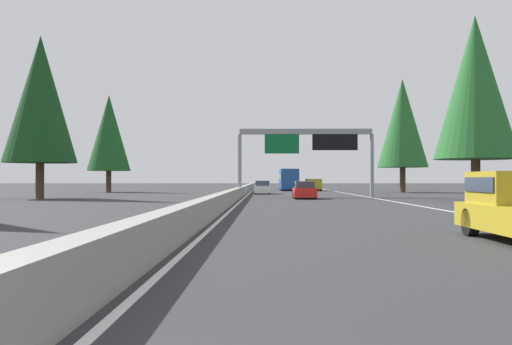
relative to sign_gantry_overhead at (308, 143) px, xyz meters
name	(u,v)px	position (x,y,z in m)	size (l,w,h in m)	color
ground_plane	(247,194)	(10.71, 6.04, -5.04)	(320.00, 320.00, 0.00)	#2D2D30
median_barrier	(249,187)	(30.71, 6.34, -4.59)	(180.00, 0.56, 0.90)	gray
shoulder_stripe_right	(337,192)	(20.71, -5.48, -5.04)	(160.00, 0.16, 0.01)	silver
shoulder_stripe_median	(251,192)	(20.71, 5.79, -5.04)	(160.00, 0.16, 0.01)	silver
sign_gantry_overhead	(308,143)	(0.00, 0.00, 0.00)	(0.50, 12.68, 6.34)	gray
sedan_near_right	(304,191)	(-4.90, 0.65, -4.36)	(4.40, 1.80, 1.47)	red
sedan_far_center	(263,188)	(9.86, 4.24, -4.36)	(4.40, 1.80, 1.47)	white
minivan_mid_right	(313,184)	(26.58, -2.87, -4.09)	(5.00, 1.95, 1.69)	#AD931E
bus_distant_b	(288,179)	(30.78, 0.47, -3.33)	(11.50, 2.55, 3.10)	#1E4793
conifer_right_near	(475,87)	(-7.44, -12.74, 3.91)	(6.48, 6.48, 14.72)	#4C3823
conifer_right_mid	(402,123)	(17.75, -13.22, 3.62)	(6.26, 6.26, 14.24)	#4C3823
conifer_left_near	(40,99)	(-5.25, 22.94, 3.36)	(6.08, 6.08, 13.81)	#4C3823
conifer_left_mid	(109,133)	(18.07, 23.74, 2.46)	(5.43, 5.43, 12.34)	#4C3823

